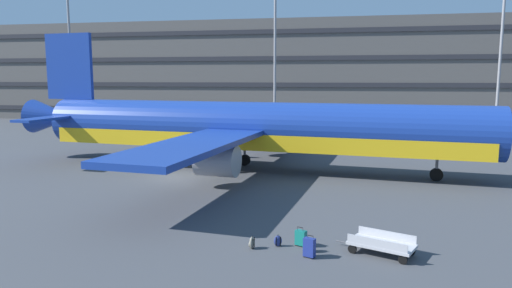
# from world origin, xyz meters

# --- Properties ---
(ground_plane) EXTENTS (600.00, 600.00, 0.00)m
(ground_plane) POSITION_xyz_m (0.00, 0.00, 0.00)
(ground_plane) COLOR #424449
(terminal_structure) EXTENTS (133.29, 20.22, 16.35)m
(terminal_structure) POSITION_xyz_m (0.00, 51.55, 8.17)
(terminal_structure) COLOR #605B56
(terminal_structure) RESTS_ON ground_plane
(airliner) EXTENTS (41.44, 33.62, 11.01)m
(airliner) POSITION_xyz_m (4.72, 3.85, 3.27)
(airliner) COLOR navy
(airliner) RESTS_ON ground_plane
(light_mast_far_left) EXTENTS (1.80, 0.50, 20.72)m
(light_mast_far_left) POSITION_xyz_m (-29.99, 34.65, 12.03)
(light_mast_far_left) COLOR gray
(light_mast_far_left) RESTS_ON ground_plane
(light_mast_left) EXTENTS (1.80, 0.50, 20.67)m
(light_mast_left) POSITION_xyz_m (1.88, 34.65, 12.01)
(light_mast_left) COLOR gray
(light_mast_left) RESTS_ON ground_plane
(light_mast_center_left) EXTENTS (1.80, 0.50, 25.69)m
(light_mast_center_left) POSITION_xyz_m (31.36, 34.65, 14.58)
(light_mast_center_left) COLOR gray
(light_mast_center_left) RESTS_ON ground_plane
(suitcase_orange) EXTENTS (0.54, 0.43, 0.87)m
(suitcase_orange) POSITION_xyz_m (10.36, -12.38, 0.37)
(suitcase_orange) COLOR #147266
(suitcase_orange) RESTS_ON ground_plane
(suitcase_red) EXTENTS (0.53, 0.42, 0.91)m
(suitcase_red) POSITION_xyz_m (10.83, -13.62, 0.43)
(suitcase_red) COLOR navy
(suitcase_red) RESTS_ON ground_plane
(backpack_upright) EXTENTS (0.40, 0.31, 0.53)m
(backpack_upright) POSITION_xyz_m (9.39, -12.60, 0.23)
(backpack_upright) COLOR navy
(backpack_upright) RESTS_ON ground_plane
(backpack_large) EXTENTS (0.25, 0.39, 0.57)m
(backpack_large) POSITION_xyz_m (8.34, -13.09, 0.25)
(backpack_large) COLOR gray
(backpack_large) RESTS_ON ground_plane
(backpack_navy) EXTENTS (0.32, 0.40, 0.52)m
(backpack_navy) POSITION_xyz_m (10.90, -12.97, 0.23)
(backpack_navy) COLOR #264C26
(backpack_navy) RESTS_ON ground_plane
(baggage_cart) EXTENTS (3.31, 2.20, 0.82)m
(baggage_cart) POSITION_xyz_m (13.70, -12.69, 0.43)
(baggage_cart) COLOR #B7B7BC
(baggage_cart) RESTS_ON ground_plane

